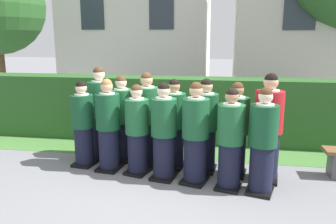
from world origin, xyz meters
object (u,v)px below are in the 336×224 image
(student_front_row_6, at_px, (263,144))
(student_in_red_blazer, at_px, (268,130))
(student_rear_row_1, at_px, (122,121))
(student_rear_row_4, at_px, (205,128))
(student_rear_row_0, at_px, (101,115))
(student_front_row_0, at_px, (83,126))
(student_front_row_3, at_px, (164,134))
(student_rear_row_5, at_px, (236,132))
(student_front_row_5, at_px, (230,142))
(student_front_row_1, at_px, (108,127))
(student_rear_row_2, at_px, (147,121))
(student_front_row_4, at_px, (195,136))
(student_rear_row_3, at_px, (174,126))
(student_front_row_2, at_px, (137,132))

(student_front_row_6, distance_m, student_in_red_blazer, 0.51)
(student_rear_row_1, relative_size, student_rear_row_4, 0.99)
(student_rear_row_0, xyz_separation_m, student_in_red_blazer, (3.00, -0.62, -0.00))
(student_front_row_0, xyz_separation_m, student_front_row_6, (3.02, -0.64, 0.03))
(student_front_row_3, height_order, student_rear_row_5, student_front_row_3)
(student_front_row_0, distance_m, student_front_row_5, 2.62)
(student_front_row_1, distance_m, student_rear_row_0, 0.71)
(student_front_row_1, bearing_deg, student_rear_row_1, 79.00)
(student_front_row_3, bearing_deg, student_in_red_blazer, 6.99)
(student_front_row_3, relative_size, student_rear_row_2, 0.95)
(student_rear_row_2, distance_m, student_rear_row_4, 1.07)
(student_front_row_4, distance_m, student_front_row_6, 1.02)
(student_rear_row_3, relative_size, student_rear_row_5, 1.00)
(student_rear_row_2, bearing_deg, student_front_row_5, -29.16)
(student_front_row_6, relative_size, student_rear_row_5, 1.01)
(student_front_row_4, relative_size, student_front_row_6, 1.02)
(student_rear_row_5, bearing_deg, student_in_red_blazer, -11.61)
(student_front_row_5, distance_m, student_rear_row_5, 0.52)
(student_front_row_0, xyz_separation_m, student_front_row_2, (1.04, -0.22, -0.00))
(student_front_row_3, relative_size, student_rear_row_4, 0.99)
(student_front_row_3, distance_m, student_in_red_blazer, 1.65)
(student_rear_row_1, height_order, student_rear_row_4, student_rear_row_4)
(student_front_row_0, bearing_deg, student_rear_row_2, 12.82)
(student_rear_row_0, distance_m, student_rear_row_3, 1.48)
(student_rear_row_1, xyz_separation_m, student_in_red_blazer, (2.54, -0.51, 0.07))
(student_rear_row_1, bearing_deg, student_front_row_4, -29.13)
(student_front_row_1, relative_size, student_front_row_2, 1.05)
(student_front_row_5, bearing_deg, student_front_row_0, 167.65)
(student_front_row_4, bearing_deg, student_front_row_6, -11.81)
(student_front_row_1, relative_size, student_rear_row_4, 0.99)
(student_front_row_1, distance_m, student_front_row_4, 1.54)
(student_front_row_0, bearing_deg, student_rear_row_5, -1.12)
(student_front_row_0, xyz_separation_m, student_rear_row_3, (1.60, 0.17, 0.02))
(student_rear_row_0, distance_m, student_rear_row_2, 0.98)
(student_rear_row_3, bearing_deg, student_front_row_0, -174.06)
(student_rear_row_5, bearing_deg, student_rear_row_3, 168.26)
(student_front_row_2, height_order, student_rear_row_5, student_rear_row_5)
(student_front_row_0, bearing_deg, student_rear_row_0, 71.89)
(student_rear_row_4, bearing_deg, student_front_row_0, -177.95)
(student_front_row_0, relative_size, student_front_row_5, 0.98)
(student_front_row_4, bearing_deg, student_rear_row_4, 75.81)
(student_front_row_3, xyz_separation_m, student_front_row_5, (1.05, -0.21, -0.01))
(student_front_row_2, bearing_deg, student_front_row_4, -12.24)
(student_front_row_0, relative_size, student_front_row_1, 0.96)
(student_front_row_3, bearing_deg, student_rear_row_0, 148.84)
(student_rear_row_3, relative_size, student_in_red_blazer, 0.91)
(student_front_row_6, distance_m, student_rear_row_4, 1.13)
(student_rear_row_4, distance_m, student_in_red_blazer, 1.02)
(student_front_row_2, relative_size, student_rear_row_0, 0.88)
(student_front_row_0, height_order, student_front_row_1, student_front_row_1)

